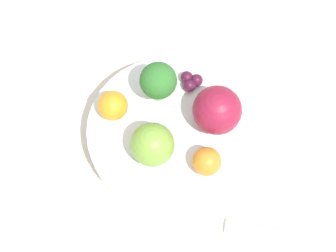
% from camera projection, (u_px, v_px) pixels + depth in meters
% --- Properties ---
extents(ground_plane, '(6.00, 6.00, 0.00)m').
position_uv_depth(ground_plane, '(168.00, 145.00, 0.75)').
color(ground_plane, gray).
extents(table_surface, '(1.20, 1.20, 0.02)m').
position_uv_depth(table_surface, '(168.00, 143.00, 0.74)').
color(table_surface, beige).
rests_on(table_surface, ground_plane).
extents(bowl, '(0.20, 0.20, 0.04)m').
position_uv_depth(bowl, '(168.00, 135.00, 0.71)').
color(bowl, white).
rests_on(bowl, table_surface).
extents(broccoli, '(0.05, 0.05, 0.06)m').
position_uv_depth(broccoli, '(158.00, 82.00, 0.68)').
color(broccoli, '#99C17A').
rests_on(broccoli, bowl).
extents(apple_red, '(0.05, 0.05, 0.05)m').
position_uv_depth(apple_red, '(152.00, 145.00, 0.66)').
color(apple_red, olive).
rests_on(apple_red, bowl).
extents(apple_green, '(0.06, 0.06, 0.06)m').
position_uv_depth(apple_green, '(217.00, 110.00, 0.67)').
color(apple_green, maroon).
rests_on(apple_green, bowl).
extents(orange_front, '(0.04, 0.04, 0.04)m').
position_uv_depth(orange_front, '(113.00, 106.00, 0.69)').
color(orange_front, orange).
rests_on(orange_front, bowl).
extents(orange_back, '(0.03, 0.03, 0.03)m').
position_uv_depth(orange_back, '(207.00, 161.00, 0.66)').
color(orange_back, orange).
rests_on(orange_back, bowl).
extents(grape_cluster, '(0.03, 0.03, 0.02)m').
position_uv_depth(grape_cluster, '(191.00, 81.00, 0.71)').
color(grape_cluster, '#47142D').
rests_on(grape_cluster, bowl).
extents(napkin, '(0.14, 0.13, 0.01)m').
position_uv_depth(napkin, '(74.00, 34.00, 0.79)').
color(napkin, white).
rests_on(napkin, table_surface).
extents(spoon, '(0.07, 0.07, 0.01)m').
position_uv_depth(spoon, '(258.00, 232.00, 0.68)').
color(spoon, silver).
rests_on(spoon, table_surface).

